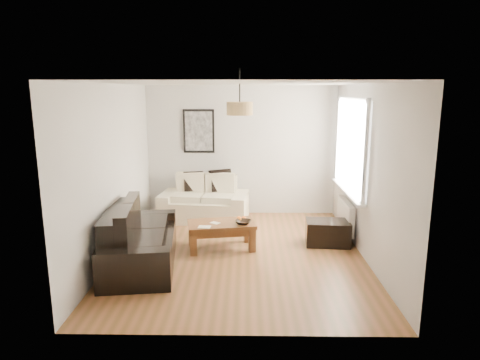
{
  "coord_description": "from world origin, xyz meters",
  "views": [
    {
      "loc": [
        0.11,
        -6.2,
        2.51
      ],
      "look_at": [
        0.0,
        0.6,
        1.05
      ],
      "focal_mm": 31.55,
      "sensor_mm": 36.0,
      "label": 1
    }
  ],
  "objects_px": {
    "loveseat_cream": "(204,199)",
    "coffee_table": "(221,235)",
    "ottoman": "(328,233)",
    "sofa_leather": "(141,237)"
  },
  "relations": [
    {
      "from": "loveseat_cream",
      "to": "sofa_leather",
      "type": "relative_size",
      "value": 0.87
    },
    {
      "from": "loveseat_cream",
      "to": "ottoman",
      "type": "relative_size",
      "value": 2.37
    },
    {
      "from": "coffee_table",
      "to": "ottoman",
      "type": "bearing_deg",
      "value": 6.54
    },
    {
      "from": "loveseat_cream",
      "to": "ottoman",
      "type": "bearing_deg",
      "value": -25.98
    },
    {
      "from": "coffee_table",
      "to": "ottoman",
      "type": "height_order",
      "value": "coffee_table"
    },
    {
      "from": "sofa_leather",
      "to": "ottoman",
      "type": "height_order",
      "value": "sofa_leather"
    },
    {
      "from": "coffee_table",
      "to": "loveseat_cream",
      "type": "bearing_deg",
      "value": 105.38
    },
    {
      "from": "sofa_leather",
      "to": "coffee_table",
      "type": "distance_m",
      "value": 1.32
    },
    {
      "from": "loveseat_cream",
      "to": "coffee_table",
      "type": "bearing_deg",
      "value": -68.69
    },
    {
      "from": "sofa_leather",
      "to": "ottoman",
      "type": "distance_m",
      "value": 3.01
    }
  ]
}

